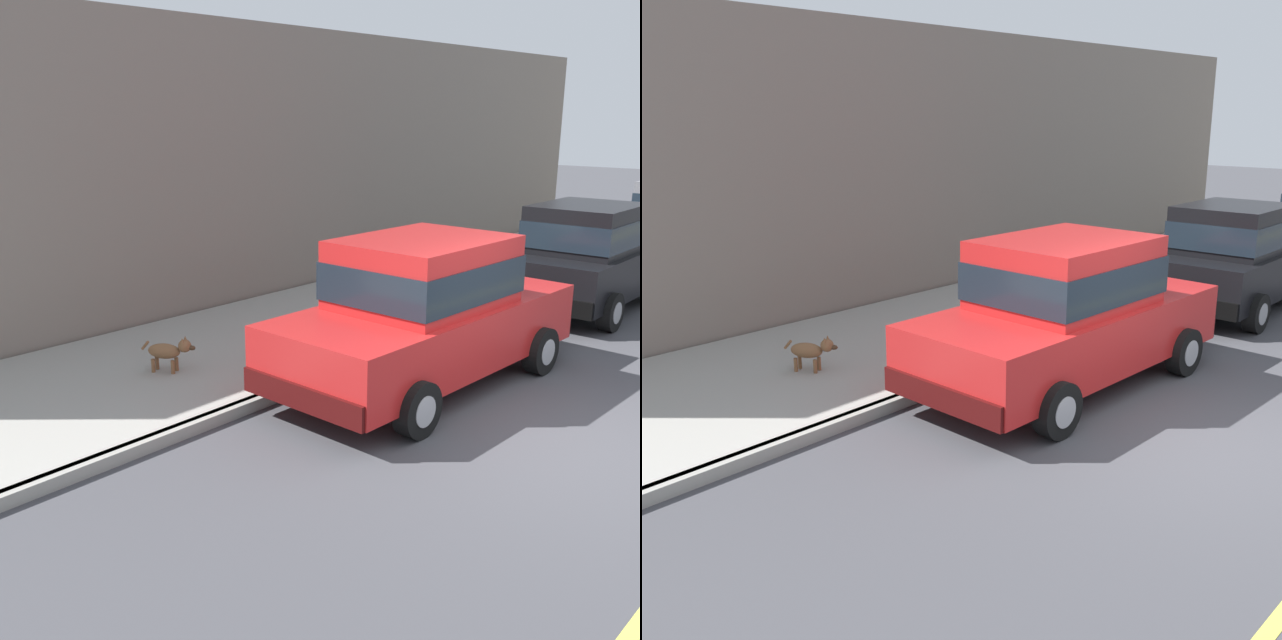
% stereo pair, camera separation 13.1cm
% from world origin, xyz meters
% --- Properties ---
extents(ground_plane, '(80.00, 80.00, 0.00)m').
position_xyz_m(ground_plane, '(0.00, 0.00, 0.00)').
color(ground_plane, '#424247').
extents(curb, '(0.16, 64.00, 0.14)m').
position_xyz_m(curb, '(-3.20, 0.00, 0.07)').
color(curb, gray).
rests_on(curb, ground).
extents(sidewalk, '(3.60, 64.00, 0.14)m').
position_xyz_m(sidewalk, '(-5.00, 0.00, 0.07)').
color(sidewalk, '#99968E').
rests_on(sidewalk, ground).
extents(car_red_sedan, '(2.11, 4.64, 1.92)m').
position_xyz_m(car_red_sedan, '(-2.18, 0.38, 0.98)').
color(car_red_sedan, red).
rests_on(car_red_sedan, ground).
extents(car_black_hatchback, '(2.01, 3.83, 1.88)m').
position_xyz_m(car_black_hatchback, '(-2.20, 5.42, 0.98)').
color(car_black_hatchback, black).
rests_on(car_black_hatchback, ground).
extents(dog_brown, '(0.68, 0.44, 0.49)m').
position_xyz_m(dog_brown, '(-4.68, -1.74, 0.43)').
color(dog_brown, brown).
rests_on(dog_brown, sidewalk).
extents(building_facade, '(0.50, 20.00, 4.87)m').
position_xyz_m(building_facade, '(-7.10, 4.17, 2.44)').
color(building_facade, slate).
rests_on(building_facade, ground).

